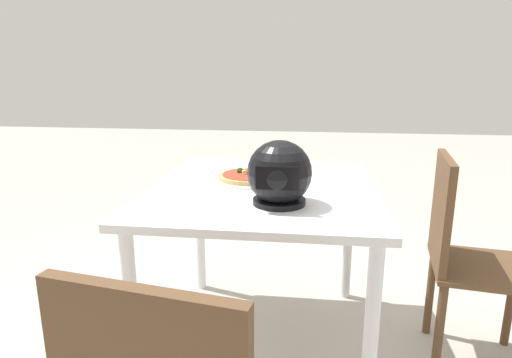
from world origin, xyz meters
TOP-DOWN VIEW (x-y plane):
  - ground_plane at (0.00, 0.00)m, footprint 14.00×14.00m
  - dining_table at (0.00, 0.00)m, footprint 0.94×1.07m
  - pizza_plate at (0.07, -0.08)m, footprint 0.30×0.30m
  - pizza at (0.07, -0.07)m, footprint 0.27×0.27m
  - motorcycle_helmet at (-0.09, 0.24)m, footprint 0.24×0.24m
  - chair_side at (-0.83, 0.00)m, footprint 0.45×0.45m

SIDE VIEW (x-z plane):
  - ground_plane at x=0.00m, z-range 0.00..0.00m
  - chair_side at x=-0.83m, z-range 0.06..0.96m
  - dining_table at x=0.00m, z-range 0.29..1.05m
  - pizza_plate at x=0.07m, z-range 0.76..0.77m
  - pizza at x=0.07m, z-range 0.76..0.81m
  - motorcycle_helmet at x=-0.09m, z-range 0.75..0.99m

